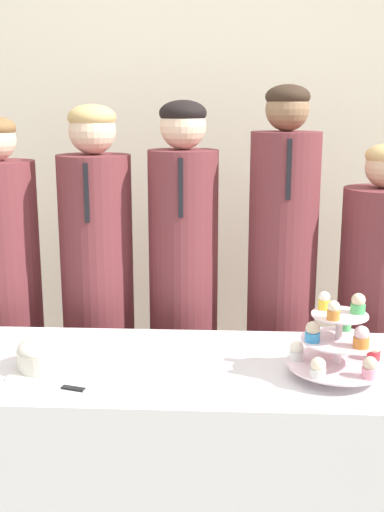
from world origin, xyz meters
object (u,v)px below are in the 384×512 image
Objects in this scene: student_0 at (7,312)px; student_3 at (281,301)px; student_4 at (375,331)px; cupcake_stand at (338,343)px; round_cake at (47,354)px; student_1 at (98,307)px; cake_knife at (86,391)px; student_2 at (184,305)px.

student_3 is at bearing 0.00° from student_0.
student_3 is 0.40m from student_4.
student_4 is (0.38, -0.00, -0.12)m from student_3.
student_0 is at bearing 151.79° from cupcake_stand.
student_3 is (0.77, 0.65, -0.02)m from round_cake.
student_1 is at bearing 87.29° from round_cake.
cake_knife is at bearing -127.81° from student_3.
student_0 is (-0.51, 0.80, -0.04)m from cake_knife.
student_2 is at bearing 90.02° from cake_knife.
round_cake is 0.22m from cake_knife.
student_2 is 0.39m from student_3.
student_0 is 0.39m from student_1.
cupcake_stand is 0.75m from student_4.
round_cake is 1.01m from student_3.
student_1 reaches higher than student_4.
student_3 reaches higher than student_0.
student_3 is at bearing -0.00° from student_1.
student_0 reaches higher than cupcake_stand.
student_1 reaches higher than cupcake_stand.
student_1 is 1.10× the size of student_4.
student_0 is at bearing -180.00° from student_1.
cupcake_stand reaches higher than round_cake.
round_cake reaches higher than cake_knife.
student_2 is at bearing -0.00° from student_0.
student_0 is 1.51m from student_4.
student_0 is at bearing 180.00° from student_2.
student_1 is at bearing 180.00° from student_2.
student_3 is at bearing 0.00° from student_2.
student_1 is (0.38, 0.00, 0.03)m from student_0.
round_cake is 0.74m from student_0.
cupcake_stand is 1.09m from student_1.
cake_knife is at bearing -45.10° from round_cake.
cake_knife is at bearing -141.39° from student_4.
cake_knife is 0.77× the size of cupcake_stand.
cake_knife is 0.83m from student_2.
student_1 is (-0.86, 0.67, -0.12)m from cupcake_stand.
student_1 is (0.03, 0.65, -0.06)m from round_cake.
student_2 is at bearing -0.00° from student_1.
student_4 is at bearing -0.00° from student_0.
round_cake is at bearing -61.42° from student_0.
student_1 reaches higher than student_0.
student_4 is at bearing 54.52° from cake_knife.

